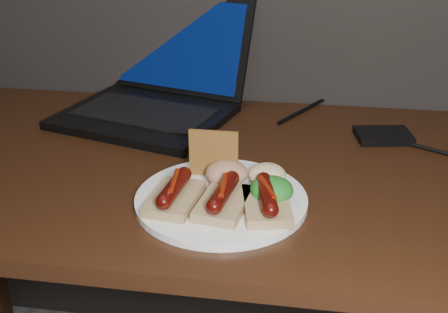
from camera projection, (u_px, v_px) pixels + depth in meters
name	position (u px, v px, depth m)	size (l,w,h in m)	color
desk	(177.00, 200.00, 1.11)	(1.40, 0.70, 0.75)	#341B0D
laptop	(158.00, 90.00, 1.28)	(0.43, 0.45, 0.25)	black
hard_drive	(383.00, 136.00, 1.15)	(0.11, 0.08, 0.02)	black
desk_cables	(199.00, 129.00, 1.20)	(1.12, 0.43, 0.01)	black
plate	(221.00, 199.00, 0.92)	(0.28, 0.28, 0.01)	white
bread_sausage_left	(175.00, 194.00, 0.89)	(0.08, 0.12, 0.04)	tan
bread_sausage_center	(223.00, 198.00, 0.88)	(0.09, 0.12, 0.04)	tan
bread_sausage_right	(267.00, 201.00, 0.87)	(0.09, 0.13, 0.04)	tan
crispbread	(214.00, 154.00, 0.96)	(0.09, 0.01, 0.09)	#A7652E
salad_greens	(272.00, 190.00, 0.90)	(0.07, 0.07, 0.04)	#195711
salsa_mound	(227.00, 173.00, 0.95)	(0.07, 0.07, 0.04)	maroon
coleslaw_mound	(267.00, 175.00, 0.95)	(0.06, 0.06, 0.04)	beige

